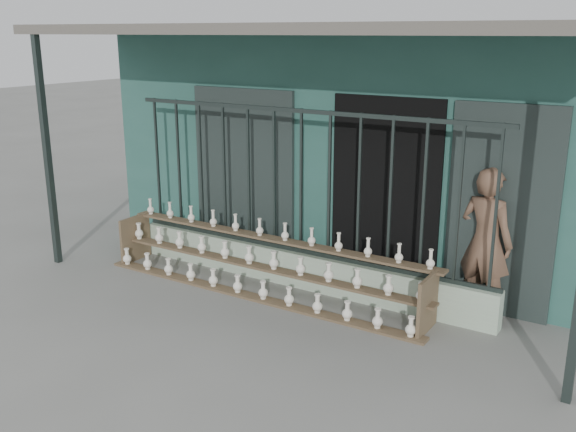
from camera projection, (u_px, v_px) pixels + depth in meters
The scene contains 6 objects.
ground at pixel (240, 323), 7.13m from camera, with size 60.00×60.00×0.00m, color slate.
workshop_building at pixel (396, 130), 10.13m from camera, with size 7.40×6.60×3.21m.
parapet_wall at pixel (301, 269), 8.13m from camera, with size 5.00×0.20×0.45m, color #B3CBAE.
security_fence at pixel (301, 183), 7.82m from camera, with size 5.00×0.04×1.80m.
shelf_rack at pixel (261, 264), 7.92m from camera, with size 4.50×0.68×0.85m.
elderly_woman at pixel (486, 242), 7.16m from camera, with size 0.63×0.41×1.72m, color brown.
Camera 1 is at (3.90, -5.25, 3.12)m, focal length 40.00 mm.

